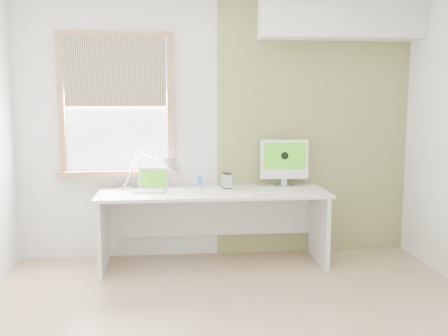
{
  "coord_description": "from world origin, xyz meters",
  "views": [
    {
      "loc": [
        -0.45,
        -3.47,
        1.63
      ],
      "look_at": [
        0.0,
        1.05,
        1.0
      ],
      "focal_mm": 41.26,
      "sensor_mm": 36.0,
      "label": 1
    }
  ],
  "objects": [
    {
      "name": "phone_dock",
      "position": [
        -0.19,
        1.54,
        0.77
      ],
      "size": [
        0.08,
        0.08,
        0.14
      ],
      "color": "#B5B7B9",
      "rests_on": "desk"
    },
    {
      "name": "keyboard",
      "position": [
        0.46,
        1.15,
        0.74
      ],
      "size": [
        0.46,
        0.14,
        0.02
      ],
      "color": "white",
      "rests_on": "desk"
    },
    {
      "name": "laptop",
      "position": [
        -0.66,
        1.45,
        0.78
      ],
      "size": [
        0.35,
        0.31,
        0.21
      ],
      "color": "#B5B7B9",
      "rests_on": "desk"
    },
    {
      "name": "desk_lamp",
      "position": [
        -0.57,
        1.54,
        0.92
      ],
      "size": [
        0.64,
        0.31,
        0.37
      ],
      "color": "#B5B7B9",
      "rests_on": "desk"
    },
    {
      "name": "soffit",
      "position": [
        1.2,
        1.57,
        2.4
      ],
      "size": [
        1.6,
        0.4,
        0.42
      ],
      "primitive_type": "cube",
      "color": "white",
      "rests_on": "room"
    },
    {
      "name": "imac",
      "position": [
        0.67,
        1.59,
        0.99
      ],
      "size": [
        0.48,
        0.17,
        0.47
      ],
      "color": "#B5B7B9",
      "rests_on": "desk"
    },
    {
      "name": "external_drive",
      "position": [
        0.07,
        1.54,
        0.81
      ],
      "size": [
        0.09,
        0.13,
        0.15
      ],
      "color": "#B5B7B9",
      "rests_on": "desk"
    },
    {
      "name": "room",
      "position": [
        0.0,
        0.0,
        1.3
      ],
      "size": [
        4.04,
        3.54,
        2.64
      ],
      "color": "tan",
      "rests_on": "ground"
    },
    {
      "name": "window",
      "position": [
        -1.0,
        1.71,
        1.54
      ],
      "size": [
        1.2,
        0.14,
        1.42
      ],
      "color": "#A06F47",
      "rests_on": "room"
    },
    {
      "name": "mouse",
      "position": [
        0.38,
        1.18,
        0.75
      ],
      "size": [
        0.08,
        0.12,
        0.03
      ],
      "primitive_type": "ellipsoid",
      "rotation": [
        0.0,
        0.0,
        0.11
      ],
      "color": "white",
      "rests_on": "desk"
    },
    {
      "name": "accent_wall",
      "position": [
        1.0,
        1.74,
        1.3
      ],
      "size": [
        2.0,
        0.02,
        2.6
      ],
      "primitive_type": "cube",
      "color": "olive",
      "rests_on": "room"
    },
    {
      "name": "desk",
      "position": [
        -0.07,
        1.44,
        0.53
      ],
      "size": [
        2.2,
        0.7,
        0.73
      ],
      "color": "silver",
      "rests_on": "room"
    }
  ]
}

